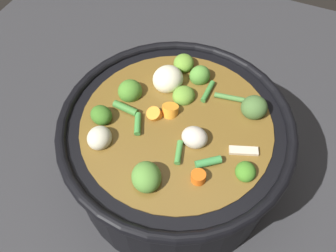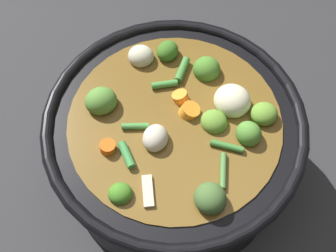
% 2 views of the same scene
% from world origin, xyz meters
% --- Properties ---
extents(ground_plane, '(1.10, 1.10, 0.00)m').
position_xyz_m(ground_plane, '(0.00, 0.00, 0.00)').
color(ground_plane, '#2D2D30').
extents(cooking_pot, '(0.32, 0.32, 0.17)m').
position_xyz_m(cooking_pot, '(-0.00, 0.00, 0.08)').
color(cooking_pot, black).
rests_on(cooking_pot, ground_plane).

